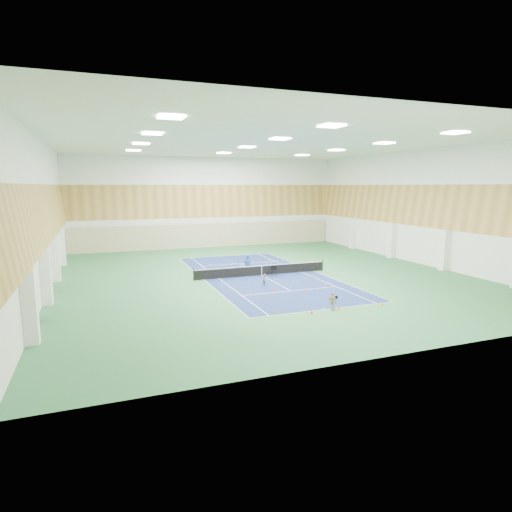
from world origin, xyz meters
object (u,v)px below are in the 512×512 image
at_px(tennis_net, 262,270).
at_px(child_court, 265,280).
at_px(child_apron, 332,301).
at_px(coach, 247,265).
at_px(ball_cart, 274,271).

distance_m(tennis_net, child_court, 4.22).
distance_m(child_court, child_apron, 8.22).
relative_size(coach, child_apron, 1.60).
bearing_deg(child_apron, coach, 91.48).
bearing_deg(child_court, coach, 76.15).
bearing_deg(tennis_net, child_court, -107.78).
bearing_deg(ball_cart, child_apron, -83.32).
bearing_deg(child_apron, child_court, 96.13).
height_order(child_apron, ball_cart, child_apron).
distance_m(tennis_net, child_apron, 12.08).
xyz_separation_m(coach, ball_cart, (2.08, -1.39, -0.48)).
height_order(tennis_net, ball_cart, tennis_net).
bearing_deg(tennis_net, ball_cart, -41.76).
bearing_deg(coach, ball_cart, 154.95).
xyz_separation_m(tennis_net, ball_cart, (0.89, -0.79, -0.08)).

